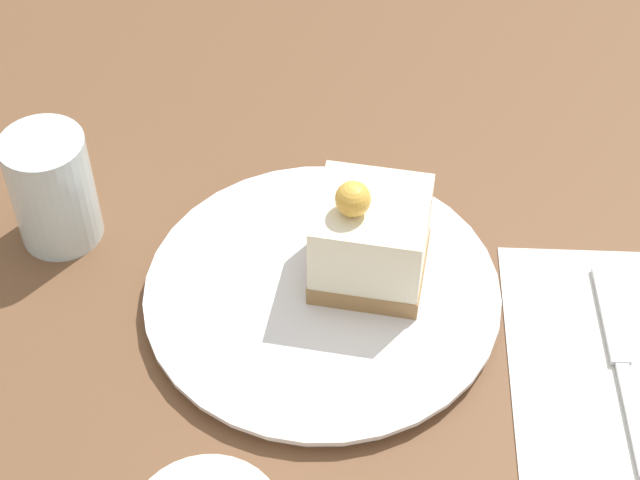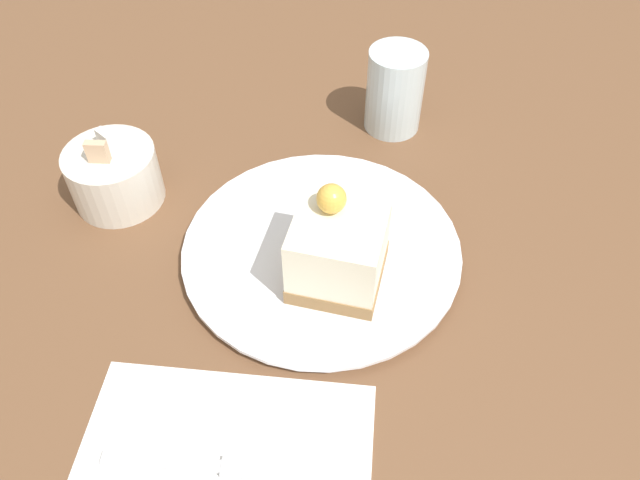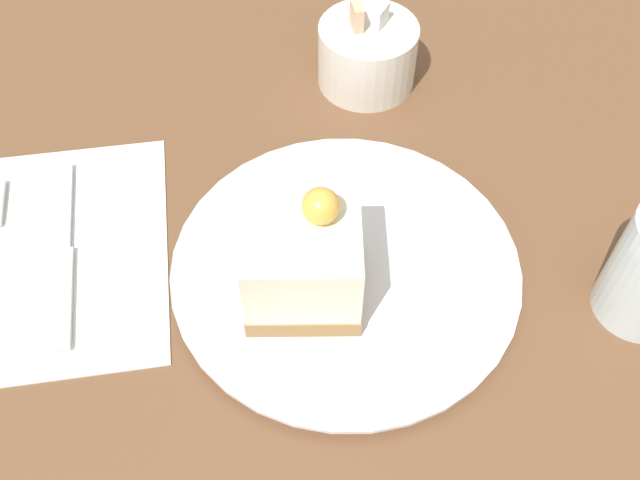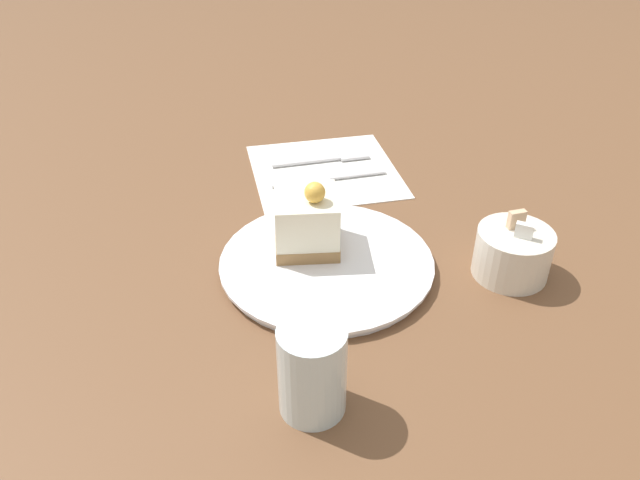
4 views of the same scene
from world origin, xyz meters
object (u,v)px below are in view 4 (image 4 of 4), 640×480
Objects in this scene: knife at (321,179)px; drinking_glass at (317,370)px; plate at (330,263)px; sugar_bowl at (516,253)px; fork at (332,159)px; cake_slice at (310,221)px.

drinking_glass is (0.42, 0.01, 0.04)m from knife.
drinking_glass reaches higher than knife.
sugar_bowl reaches higher than plate.
plate is 2.76× the size of drinking_glass.
plate reaches higher than fork.
drinking_glass reaches higher than sugar_bowl.
plate is at bearing 177.47° from drinking_glass.
sugar_bowl is at bearing 132.31° from drinking_glass.
drinking_glass is (0.21, -0.23, 0.02)m from sugar_bowl.
plate is 0.21m from knife.
drinking_glass reaches higher than fork.
cake_slice is 1.02× the size of drinking_glass.
knife is 1.94× the size of sugar_bowl.
drinking_glass is at bearing -14.57° from knife.
fork is 0.36m from sugar_bowl.
cake_slice is 0.24m from drinking_glass.
knife is 0.42m from drinking_glass.
knife is (0.07, -0.02, 0.00)m from fork.
knife is at bearing -28.66° from fork.
cake_slice reaches higher than sugar_bowl.
fork is 0.89× the size of knife.
fork is at bearing 151.34° from knife.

